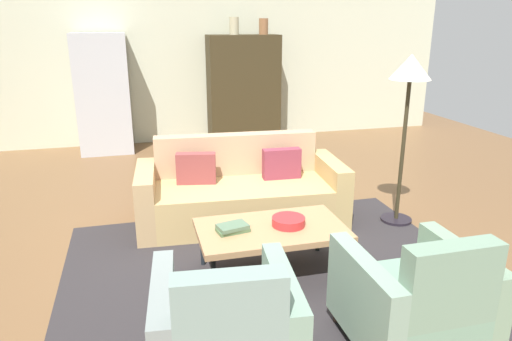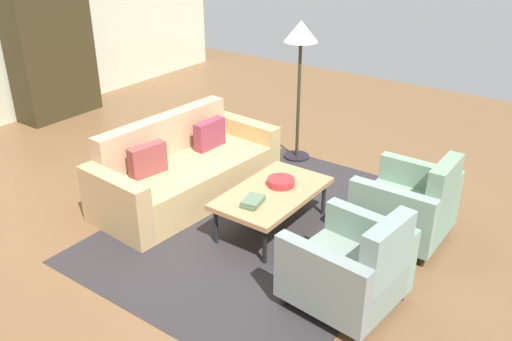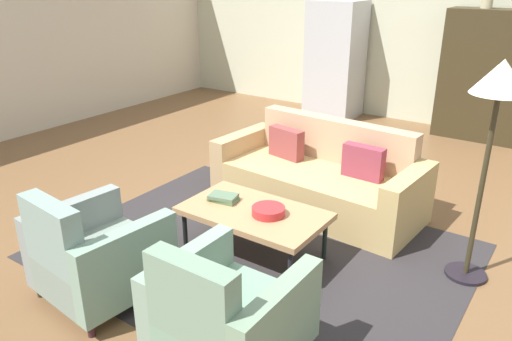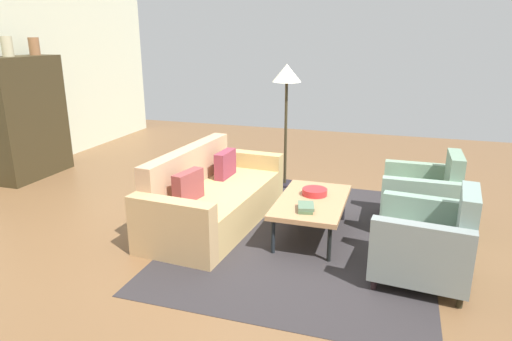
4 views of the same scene
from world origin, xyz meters
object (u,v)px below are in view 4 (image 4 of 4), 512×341
(armchair_left, at_px, (430,245))
(vase_tall, at_px, (7,46))
(floor_lamp, at_px, (287,85))
(fruit_bowl, at_px, (315,192))
(couch, at_px, (210,199))
(cabinet, at_px, (26,118))
(book_stack, at_px, (306,207))
(armchair_right, at_px, (425,199))
(coffee_table, at_px, (312,202))
(vase_round, at_px, (34,46))

(armchair_left, height_order, vase_tall, vase_tall)
(vase_tall, xyz_separation_m, floor_lamp, (0.91, -3.81, -0.49))
(fruit_bowl, bearing_deg, armchair_left, -122.82)
(couch, xyz_separation_m, vase_tall, (0.67, 3.32, 1.65))
(couch, distance_m, cabinet, 3.48)
(armchair_left, relative_size, book_stack, 3.24)
(couch, distance_m, armchair_left, 2.43)
(couch, bearing_deg, fruit_bowl, 100.68)
(cabinet, bearing_deg, armchair_right, -92.29)
(coffee_table, bearing_deg, vase_tall, 81.46)
(coffee_table, xyz_separation_m, armchair_right, (0.60, -1.17, -0.04))
(vase_tall, bearing_deg, book_stack, -102.49)
(coffee_table, xyz_separation_m, floor_lamp, (1.58, 0.70, 1.06))
(couch, height_order, floor_lamp, floor_lamp)
(coffee_table, relative_size, book_stack, 4.42)
(armchair_right, height_order, vase_round, vase_round)
(couch, relative_size, floor_lamp, 1.25)
(couch, bearing_deg, floor_lamp, 166.73)
(couch, xyz_separation_m, book_stack, (-0.33, -1.19, 0.16))
(couch, relative_size, armchair_left, 2.45)
(cabinet, relative_size, vase_tall, 6.47)
(vase_tall, distance_m, floor_lamp, 3.95)
(floor_lamp, bearing_deg, coffee_table, -156.28)
(vase_round, relative_size, floor_lamp, 0.15)
(couch, distance_m, floor_lamp, 2.02)
(coffee_table, relative_size, floor_lamp, 0.70)
(armchair_right, xyz_separation_m, book_stack, (-0.92, 1.17, 0.10))
(floor_lamp, bearing_deg, armchair_left, -139.64)
(coffee_table, xyz_separation_m, fruit_bowl, (0.15, 0.00, 0.07))
(armchair_left, height_order, vase_round, vase_round)
(coffee_table, distance_m, vase_round, 4.91)
(armchair_right, relative_size, cabinet, 0.49)
(vase_round, bearing_deg, cabinet, 179.23)
(coffee_table, relative_size, vase_tall, 4.32)
(book_stack, bearing_deg, cabinet, 75.72)
(armchair_left, bearing_deg, armchair_right, 5.67)
(cabinet, bearing_deg, fruit_bowl, -98.59)
(armchair_left, relative_size, armchair_right, 1.00)
(coffee_table, height_order, armchair_left, armchair_left)
(armchair_right, bearing_deg, fruit_bowl, 111.31)
(armchair_right, relative_size, fruit_bowl, 3.22)
(armchair_right, bearing_deg, coffee_table, 117.25)
(couch, relative_size, cabinet, 1.20)
(book_stack, bearing_deg, vase_tall, 77.51)
(armchair_left, distance_m, vase_tall, 6.03)
(vase_round, bearing_deg, armchair_left, -107.46)
(vase_round, bearing_deg, vase_tall, 180.00)
(coffee_table, xyz_separation_m, cabinet, (0.83, 4.51, 0.52))
(armchair_left, distance_m, armchair_right, 1.21)
(cabinet, height_order, vase_round, vase_round)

